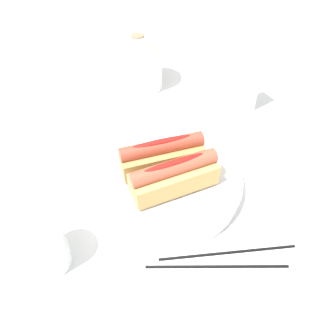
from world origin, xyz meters
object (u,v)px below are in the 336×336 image
serving_bowl (168,181)px  hotdog_front (174,176)px  hotdog_back (162,155)px  water_glass (44,248)px  paper_towel_roll (139,63)px  chopstick_near (228,252)px  chopstick_far (216,267)px  napkin_box (234,85)px

serving_bowl → hotdog_front: bearing=-95.5°
hotdog_back → water_glass: (-0.23, -0.08, -0.02)m
hotdog_back → paper_towel_roll: 0.32m
hotdog_back → chopstick_near: (0.02, -0.19, -0.06)m
hotdog_front → paper_towel_roll: 0.38m
paper_towel_roll → hotdog_back: bearing=-107.0°
paper_towel_roll → chopstick_far: bearing=-101.8°
serving_bowl → chopstick_near: 0.17m
hotdog_back → chopstick_near: bearing=-84.8°
chopstick_far → chopstick_near: bearing=49.3°
serving_bowl → hotdog_front: (-0.00, -0.03, 0.04)m
hotdog_back → water_glass: hotdog_back is taller
hotdog_back → paper_towel_roll: bearing=73.0°
chopstick_near → hotdog_front: bearing=120.9°
paper_towel_roll → serving_bowl: bearing=-106.1°
hotdog_back → napkin_box: (0.23, 0.11, 0.02)m
hotdog_front → napkin_box: napkin_box is taller
chopstick_far → napkin_box: bearing=79.6°
napkin_box → chopstick_far: size_ratio=0.68×
hotdog_back → chopstick_near: hotdog_back is taller
napkin_box → chopstick_far: napkin_box is taller
water_glass → paper_towel_roll: size_ratio=0.67×
water_glass → chopstick_far: size_ratio=0.41×
water_glass → chopstick_near: 0.28m
hotdog_front → paper_towel_roll: bearing=74.6°
hotdog_front → chopstick_far: size_ratio=0.70×
hotdog_back → serving_bowl: bearing=-95.5°
hotdog_front → water_glass: size_ratio=1.70×
paper_towel_roll → chopstick_near: size_ratio=0.61×
paper_towel_roll → hotdog_front: bearing=-105.4°
water_glass → napkin_box: bearing=21.4°
chopstick_near → serving_bowl: bearing=118.5°
serving_bowl → paper_towel_roll: bearing=73.9°
water_glass → paper_towel_roll: 0.51m
paper_towel_roll → napkin_box: bearing=-56.3°
chopstick_far → hotdog_back: bearing=114.0°
hotdog_front → paper_towel_roll: (0.10, 0.36, 0.01)m
serving_bowl → napkin_box: size_ratio=1.83×
hotdog_back → water_glass: 0.25m
hotdog_front → napkin_box: 0.28m
paper_towel_roll → napkin_box: size_ratio=0.89×
hotdog_front → hotdog_back: (0.01, 0.05, 0.00)m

